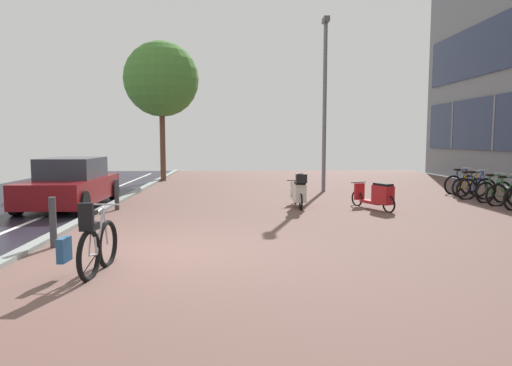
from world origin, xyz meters
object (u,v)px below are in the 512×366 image
bicycle_rack_05 (476,189)px  parked_car_near (71,184)px  bicycle_foreground (95,246)px  bicycle_rack_07 (461,184)px  bollard_far (117,195)px  street_tree (161,79)px  scooter_mid (377,196)px  bicycle_rack_04 (494,192)px  scooter_near (299,192)px  bollard_near (53,222)px  bicycle_rack_03 (507,195)px  bicycle_rack_06 (470,187)px  lamp_post (325,97)px

bicycle_rack_05 → parked_car_near: size_ratio=0.34×
bicycle_foreground → bicycle_rack_07: (9.95, 8.96, -0.06)m
bicycle_foreground → bollard_far: (-1.22, 5.87, 0.02)m
bicycle_rack_07 → street_tree: street_tree is taller
bicycle_foreground → bollard_far: 6.00m
bicycle_rack_05 → scooter_mid: bearing=-152.6°
bicycle_rack_05 → bicycle_rack_04: bearing=-78.3°
bicycle_rack_07 → bollard_far: bicycle_rack_07 is taller
parked_car_near → scooter_near: bearing=-4.9°
bollard_far → bollard_near: bearing=-90.0°
bollard_near → bicycle_rack_03: bearing=22.0°
bicycle_rack_06 → bicycle_rack_03: bearing=-91.6°
scooter_mid → street_tree: street_tree is taller
bicycle_rack_05 → scooter_mid: (-3.83, -1.99, 0.05)m
bicycle_rack_05 → scooter_near: (-5.90, -1.52, 0.10)m
bicycle_rack_07 → scooter_near: scooter_near is taller
bicycle_rack_07 → bollard_far: size_ratio=1.58×
bicycle_rack_03 → bicycle_rack_07: bearing=87.5°
bicycle_rack_04 → bollard_far: (-11.07, -0.91, 0.08)m
bicycle_rack_04 → parked_car_near: (-12.53, -0.23, 0.31)m
bicycle_rack_06 → scooter_near: size_ratio=0.75×
bicycle_foreground → bicycle_rack_05: (9.70, 7.51, -0.05)m
bicycle_rack_05 → bicycle_rack_03: bearing=-85.3°
bicycle_rack_05 → parked_car_near: (-12.38, -0.96, 0.29)m
parked_car_near → bollard_far: 1.63m
bicycle_foreground → bicycle_rack_03: bicycle_foreground is taller
bicycle_rack_04 → bollard_near: bearing=-154.9°
bicycle_rack_05 → scooter_near: 6.10m
bicycle_rack_07 → lamp_post: size_ratio=0.21×
bollard_far → bicycle_rack_04: bearing=4.7°
bicycle_rack_03 → parked_car_near: 12.51m
bicycle_foreground → street_tree: street_tree is taller
bicycle_rack_03 → scooter_mid: bicycle_rack_03 is taller
bicycle_rack_04 → parked_car_near: size_ratio=0.32×
bicycle_rack_03 → bicycle_rack_07: (0.13, 2.91, 0.00)m
scooter_mid → bollard_near: size_ratio=1.85×
street_tree → bicycle_rack_03: bearing=-37.2°
bicycle_foreground → scooter_near: 7.09m
bicycle_foreground → bicycle_rack_03: size_ratio=1.07×
bicycle_rack_05 → bicycle_rack_07: (0.25, 1.45, -0.01)m
bicycle_rack_05 → bicycle_rack_07: 1.47m
bicycle_rack_06 → bollard_near: size_ratio=1.43×
bicycle_rack_05 → parked_car_near: parked_car_near is taller
bicycle_rack_04 → street_tree: size_ratio=0.20×
bicycle_rack_03 → bollard_near: bearing=-158.0°
bicycle_rack_07 → bicycle_rack_06: bearing=-95.2°
parked_car_near → bollard_near: parked_car_near is taller
bicycle_foreground → bicycle_rack_05: 12.27m
bicycle_rack_04 → parked_car_near: 12.53m
bollard_near → bicycle_rack_07: bearing=33.4°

